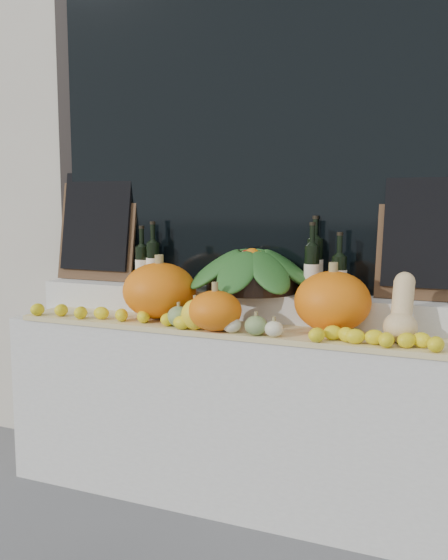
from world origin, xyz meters
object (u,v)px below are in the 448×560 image
at_px(butternut_squash, 402,313).
at_px(produce_bowl, 252,270).
at_px(pumpkin_right, 333,302).
at_px(wine_bottle_tall, 315,265).
at_px(pumpkin_left, 160,291).

distance_m(butternut_squash, produce_bowl, 0.82).
height_order(pumpkin_right, wine_bottle_tall, wine_bottle_tall).
distance_m(butternut_squash, wine_bottle_tall, 0.59).
bearing_deg(wine_bottle_tall, produce_bowl, -163.68).
relative_size(pumpkin_left, pumpkin_right, 1.07).
bearing_deg(pumpkin_left, wine_bottle_tall, 22.03).
bearing_deg(produce_bowl, wine_bottle_tall, 16.32).
bearing_deg(produce_bowl, pumpkin_right, -20.51).
height_order(produce_bowl, wine_bottle_tall, wine_bottle_tall).
bearing_deg(produce_bowl, butternut_squash, -17.24).
height_order(butternut_squash, wine_bottle_tall, wine_bottle_tall).
xyz_separation_m(pumpkin_right, produce_bowl, (-0.46, 0.17, 0.10)).
bearing_deg(produce_bowl, pumpkin_left, -154.15).
height_order(pumpkin_left, wine_bottle_tall, wine_bottle_tall).
bearing_deg(butternut_squash, pumpkin_right, 167.72).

